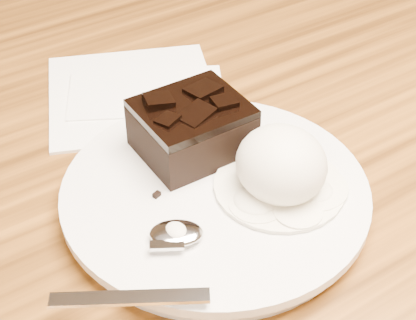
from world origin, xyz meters
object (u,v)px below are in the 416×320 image
spoon (176,235)px  napkin (132,92)px  ice_cream_scoop (281,164)px  brownie (192,131)px  plate (215,196)px

spoon → napkin: size_ratio=0.97×
ice_cream_scoop → spoon: 0.10m
napkin → brownie: bearing=-94.9°
ice_cream_scoop → napkin: (-0.02, 0.20, -0.04)m
brownie → napkin: bearing=85.1°
brownie → ice_cream_scoop: 0.08m
napkin → spoon: bearing=-110.2°
plate → brownie: bearing=78.1°
plate → spoon: 0.06m
brownie → spoon: brownie is taller
ice_cream_scoop → napkin: ice_cream_scoop is taller
napkin → plate: bearing=-96.9°
plate → brownie: size_ratio=2.88×
spoon → plate: bearing=-29.1°
brownie → ice_cream_scoop: (0.03, -0.08, 0.00)m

